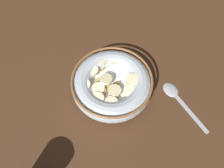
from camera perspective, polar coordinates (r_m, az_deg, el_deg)
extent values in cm
cube|color=#472B19|center=(63.36, 0.00, -1.77)|extent=(136.05, 136.05, 2.00)
cylinder|color=#B2BCC6|center=(62.21, 0.00, -1.22)|extent=(10.98, 10.98, 0.60)
torus|color=#B2BCC6|center=(60.18, 0.00, -0.18)|extent=(19.97, 19.97, 5.24)
torus|color=brown|center=(58.16, 0.00, 0.93)|extent=(19.97, 19.97, 0.60)
cylinder|color=white|center=(60.08, 0.00, -0.13)|extent=(16.83, 16.83, 0.40)
cube|color=tan|center=(58.49, -2.32, -1.75)|extent=(2.29, 2.29, 0.74)
cube|color=#B78947|center=(59.55, 5.78, -0.34)|extent=(2.24, 2.23, 0.79)
cube|color=#AD7F42|center=(58.96, -0.36, -1.02)|extent=(2.03, 2.08, 0.92)
cube|color=#AD7F42|center=(58.27, -3.97, -2.21)|extent=(2.19, 2.16, 0.92)
cube|color=#B78947|center=(59.28, 1.21, -0.38)|extent=(2.02, 2.03, 0.76)
cube|color=#B78947|center=(59.91, -3.14, 0.57)|extent=(1.79, 1.74, 0.87)
cube|color=#B78947|center=(62.32, 3.94, 4.24)|extent=(2.25, 2.23, 0.83)
cube|color=tan|center=(62.95, -2.32, 5.33)|extent=(1.78, 1.80, 0.78)
cube|color=tan|center=(63.01, 0.01, 5.52)|extent=(2.19, 2.18, 0.81)
cube|color=tan|center=(58.68, 5.92, -1.68)|extent=(1.84, 1.84, 0.74)
cube|color=#AD7F42|center=(62.25, -2.16, 4.08)|extent=(1.97, 1.96, 0.75)
cylinder|color=beige|center=(58.80, -1.42, 1.12)|extent=(3.27, 3.30, 1.40)
cylinder|color=#F4EABC|center=(57.68, 4.23, -1.64)|extent=(4.32, 4.37, 1.37)
cylinder|color=#F4EABC|center=(58.90, 4.76, 1.10)|extent=(4.35, 4.34, 0.98)
cylinder|color=beige|center=(56.81, -3.42, -3.46)|extent=(4.46, 4.47, 1.17)
cylinder|color=#F9EFC6|center=(58.07, -3.27, -1.15)|extent=(3.39, 3.40, 1.12)
cylinder|color=beige|center=(57.56, 0.65, -1.53)|extent=(3.80, 3.75, 1.09)
cylinder|color=#F4EABC|center=(60.62, -4.69, 3.22)|extent=(4.50, 4.46, 1.14)
cylinder|color=#F9EFC6|center=(58.55, -6.56, -0.27)|extent=(4.44, 4.43, 1.24)
cylinder|color=#F4EABC|center=(62.20, 0.30, 5.58)|extent=(4.48, 4.48, 1.05)
cylinder|color=beige|center=(56.22, -0.16, -4.47)|extent=(4.36, 4.38, 0.96)
cylinder|color=beige|center=(62.00, -2.53, 5.63)|extent=(4.02, 4.05, 1.16)
ellipsoid|color=#A5A5AD|center=(63.90, 13.69, -1.20)|extent=(3.65, 4.74, 0.80)
cube|color=#A5A5AD|center=(62.52, 18.23, -6.71)|extent=(1.66, 11.44, 0.36)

